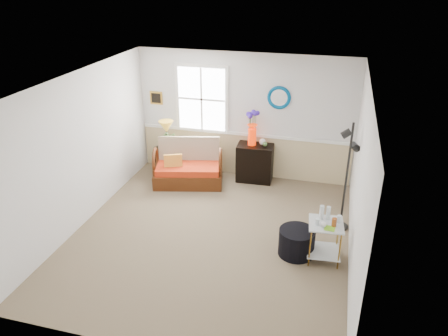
% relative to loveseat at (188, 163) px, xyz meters
% --- Properties ---
extents(floor, '(4.50, 5.00, 0.01)m').
position_rel_loveseat_xyz_m(floor, '(0.99, -1.75, -0.45)').
color(floor, '#81735C').
rests_on(floor, ground).
extents(ceiling, '(4.50, 5.00, 0.01)m').
position_rel_loveseat_xyz_m(ceiling, '(0.99, -1.75, 2.15)').
color(ceiling, white).
rests_on(ceiling, walls).
extents(walls, '(4.51, 5.01, 2.60)m').
position_rel_loveseat_xyz_m(walls, '(0.99, -1.75, 0.85)').
color(walls, silver).
rests_on(walls, floor).
extents(wainscot, '(4.46, 0.02, 0.90)m').
position_rel_loveseat_xyz_m(wainscot, '(0.99, 0.73, -0.00)').
color(wainscot, tan).
rests_on(wainscot, walls).
extents(chair_rail, '(4.46, 0.04, 0.06)m').
position_rel_loveseat_xyz_m(chair_rail, '(0.99, 0.72, 0.47)').
color(chair_rail, white).
rests_on(chair_rail, walls).
extents(window, '(1.14, 0.06, 1.44)m').
position_rel_loveseat_xyz_m(window, '(0.09, 0.72, 1.15)').
color(window, white).
rests_on(window, walls).
extents(picture, '(0.28, 0.03, 0.28)m').
position_rel_loveseat_xyz_m(picture, '(-0.93, 0.73, 1.10)').
color(picture, '#AD7C29').
rests_on(picture, walls).
extents(mirror, '(0.47, 0.07, 0.47)m').
position_rel_loveseat_xyz_m(mirror, '(1.69, 0.73, 1.30)').
color(mirror, '#00769F').
rests_on(mirror, walls).
extents(loveseat, '(1.53, 1.09, 0.90)m').
position_rel_loveseat_xyz_m(loveseat, '(0.00, 0.00, 0.00)').
color(loveseat, '#4E2812').
rests_on(loveseat, floor).
extents(throw_pillow, '(0.37, 0.23, 0.37)m').
position_rel_loveseat_xyz_m(throw_pillow, '(-0.27, -0.14, 0.03)').
color(throw_pillow, orange).
rests_on(throw_pillow, loveseat).
extents(lamp_stand, '(0.43, 0.43, 0.62)m').
position_rel_loveseat_xyz_m(lamp_stand, '(-0.62, 0.35, -0.14)').
color(lamp_stand, black).
rests_on(lamp_stand, floor).
extents(table_lamp, '(0.36, 0.36, 0.57)m').
position_rel_loveseat_xyz_m(table_lamp, '(-0.59, 0.36, 0.45)').
color(table_lamp, '#B48725').
rests_on(table_lamp, lamp_stand).
extents(potted_plant, '(0.47, 0.48, 0.28)m').
position_rel_loveseat_xyz_m(potted_plant, '(-0.48, 0.35, 0.31)').
color(potted_plant, '#51793C').
rests_on(potted_plant, lamp_stand).
extents(cabinet, '(0.75, 0.50, 0.79)m').
position_rel_loveseat_xyz_m(cabinet, '(1.29, 0.51, -0.06)').
color(cabinet, black).
rests_on(cabinet, floor).
extents(flower_vase, '(0.26, 0.26, 0.72)m').
position_rel_loveseat_xyz_m(flower_vase, '(1.21, 0.51, 0.70)').
color(flower_vase, red).
rests_on(flower_vase, cabinet).
extents(side_table, '(0.55, 0.55, 0.64)m').
position_rel_loveseat_xyz_m(side_table, '(2.85, -1.91, -0.13)').
color(side_table, olive).
rests_on(side_table, floor).
extents(tabletop_items, '(0.41, 0.41, 0.23)m').
position_rel_loveseat_xyz_m(tabletop_items, '(2.87, -1.91, 0.31)').
color(tabletop_items, silver).
rests_on(tabletop_items, side_table).
extents(floor_lamp, '(0.32, 0.32, 1.90)m').
position_rel_loveseat_xyz_m(floor_lamp, '(3.09, -0.92, 0.50)').
color(floor_lamp, black).
rests_on(floor_lamp, floor).
extents(ottoman, '(0.65, 0.65, 0.43)m').
position_rel_loveseat_xyz_m(ottoman, '(2.43, -1.89, -0.23)').
color(ottoman, black).
rests_on(ottoman, floor).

